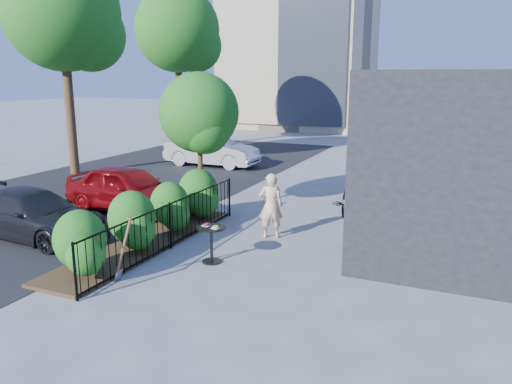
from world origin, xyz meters
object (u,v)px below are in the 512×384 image
at_px(street_tree_near, 63,20).
at_px(patio_tree, 200,118).
at_px(car_red, 128,189).
at_px(car_darkgrey, 32,214).
at_px(cafe_table, 211,238).
at_px(car_silver, 212,150).
at_px(shovel, 123,253).
at_px(woman, 271,206).
at_px(street_tree_far, 178,35).

bearing_deg(street_tree_near, patio_tree, -22.57).
distance_m(car_red, car_darkgrey, 2.94).
xyz_separation_m(cafe_table, car_silver, (-5.55, 10.17, 0.14)).
xyz_separation_m(shovel, car_red, (-3.12, 4.20, 0.07)).
xyz_separation_m(cafe_table, shovel, (-1.02, -1.63, 0.06)).
distance_m(patio_tree, shovel, 5.32).
bearing_deg(woman, cafe_table, 54.54).
relative_size(shovel, car_silver, 0.33).
relative_size(car_red, car_darkgrey, 0.99).
xyz_separation_m(cafe_table, woman, (0.53, 2.05, 0.26)).
distance_m(patio_tree, car_red, 3.04).
xyz_separation_m(patio_tree, woman, (2.53, -1.08, -1.96)).
relative_size(cafe_table, woman, 0.52).
distance_m(street_tree_far, car_silver, 7.87).
bearing_deg(cafe_table, car_silver, 118.62).
xyz_separation_m(patio_tree, shovel, (0.98, -4.76, -2.15)).
relative_size(patio_tree, cafe_table, 4.69).
bearing_deg(shovel, cafe_table, 57.90).
relative_size(cafe_table, car_silver, 0.20).
relative_size(patio_tree, car_silver, 0.95).
distance_m(street_tree_near, woman, 12.21).
height_order(street_tree_far, car_red, street_tree_far).
height_order(car_silver, car_darkgrey, car_silver).
height_order(cafe_table, woman, woman).
height_order(street_tree_near, street_tree_far, same).
bearing_deg(street_tree_near, car_darkgrey, -53.53).
bearing_deg(street_tree_far, woman, -50.20).
height_order(shovel, car_darkgrey, shovel).
bearing_deg(shovel, street_tree_far, 118.54).
distance_m(street_tree_far, cafe_table, 18.12).
relative_size(street_tree_far, car_red, 2.07).
bearing_deg(cafe_table, patio_tree, 122.62).
height_order(cafe_table, shovel, shovel).
bearing_deg(woman, street_tree_near, -43.78).
height_order(patio_tree, street_tree_far, street_tree_far).
height_order(street_tree_near, cafe_table, street_tree_near).
bearing_deg(street_tree_far, cafe_table, -55.90).
relative_size(woman, car_darkgrey, 0.40).
bearing_deg(car_darkgrey, shovel, -106.76).
xyz_separation_m(street_tree_near, car_darkgrey, (4.89, -6.62, -5.33)).
bearing_deg(street_tree_far, street_tree_near, -90.00).
bearing_deg(street_tree_far, car_darkgrey, -71.49).
bearing_deg(shovel, patio_tree, 101.63).
distance_m(street_tree_near, shovel, 12.92).
height_order(car_red, car_silver, car_silver).
bearing_deg(car_red, car_silver, 17.29).
height_order(woman, car_silver, woman).
bearing_deg(street_tree_near, street_tree_far, 90.00).
height_order(street_tree_far, shovel, street_tree_far).
xyz_separation_m(street_tree_near, street_tree_far, (0.00, 8.00, 0.00)).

